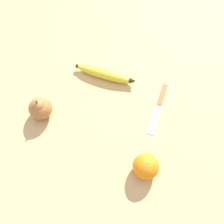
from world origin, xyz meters
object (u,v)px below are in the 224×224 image
(banana, at_px, (106,74))
(orange, at_px, (146,166))
(paring_knife, at_px, (159,106))
(pear, at_px, (40,108))

(banana, relative_size, orange, 2.91)
(banana, height_order, paring_knife, banana)
(orange, distance_m, pear, 0.37)
(pear, height_order, paring_knife, pear)
(banana, bearing_deg, orange, -51.50)
(paring_knife, bearing_deg, banana, -13.80)
(pear, distance_m, paring_knife, 0.38)
(paring_knife, bearing_deg, pear, 22.69)
(banana, xyz_separation_m, pear, (-0.14, -0.20, 0.02))
(pear, bearing_deg, paring_knife, 24.85)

